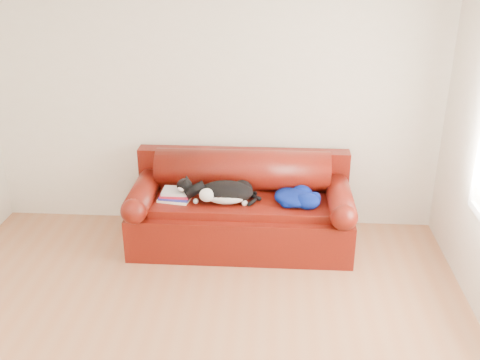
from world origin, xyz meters
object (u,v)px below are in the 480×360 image
at_px(book_stack, 176,195).
at_px(sofa_base, 241,222).
at_px(cat, 226,193).
at_px(blanket, 296,197).

bearing_deg(book_stack, sofa_base, 7.91).
distance_m(book_stack, cat, 0.48).
xyz_separation_m(book_stack, blanket, (1.13, -0.00, 0.01)).
height_order(cat, blanket, cat).
bearing_deg(cat, blanket, -17.02).
height_order(book_stack, blanket, blanket).
distance_m(sofa_base, cat, 0.40).
bearing_deg(blanket, book_stack, 179.75).
bearing_deg(book_stack, cat, -3.96).
xyz_separation_m(book_stack, cat, (0.48, -0.03, 0.05)).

